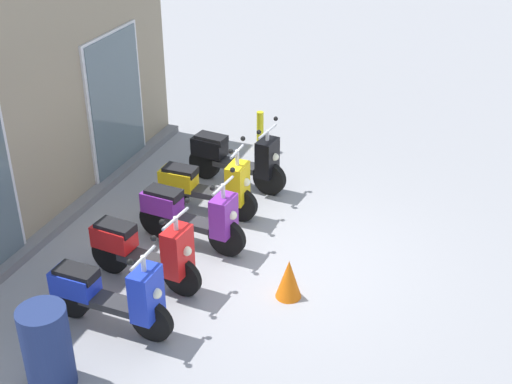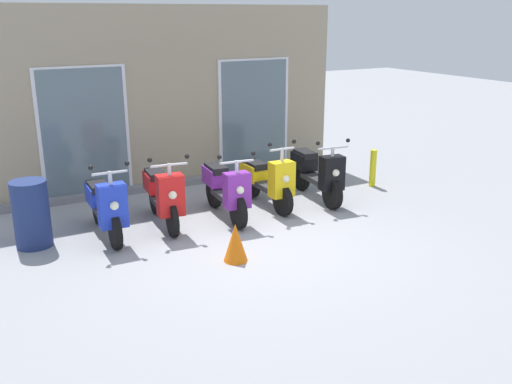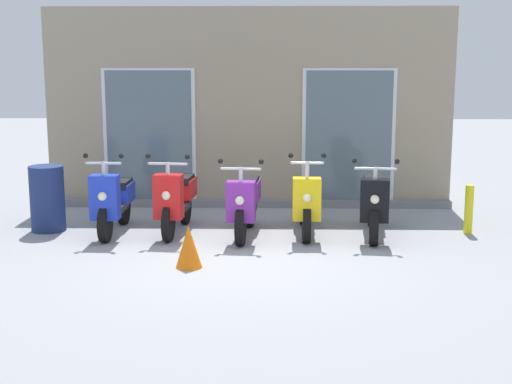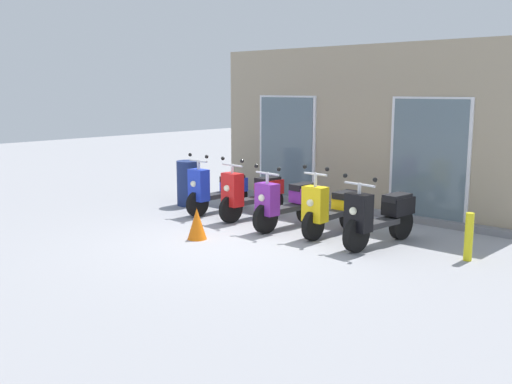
# 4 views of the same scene
# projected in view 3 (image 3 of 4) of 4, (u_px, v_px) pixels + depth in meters

# --- Properties ---
(ground_plane) EXTENTS (40.00, 40.00, 0.00)m
(ground_plane) POSITION_uv_depth(u_px,v_px,m) (241.00, 258.00, 9.13)
(ground_plane) COLOR #939399
(storefront_facade) EXTENTS (6.74, 0.50, 3.28)m
(storefront_facade) POSITION_uv_depth(u_px,v_px,m) (249.00, 112.00, 12.12)
(storefront_facade) COLOR gray
(storefront_facade) RESTS_ON ground_plane
(scooter_blue) EXTENTS (0.55, 1.58, 1.22)m
(scooter_blue) POSITION_uv_depth(u_px,v_px,m) (114.00, 201.00, 10.32)
(scooter_blue) COLOR black
(scooter_blue) RESTS_ON ground_plane
(scooter_red) EXTENTS (0.61, 1.58, 1.20)m
(scooter_red) POSITION_uv_depth(u_px,v_px,m) (176.00, 198.00, 10.33)
(scooter_red) COLOR black
(scooter_red) RESTS_ON ground_plane
(scooter_purple) EXTENTS (0.61, 1.60, 1.17)m
(scooter_purple) POSITION_uv_depth(u_px,v_px,m) (245.00, 202.00, 10.17)
(scooter_purple) COLOR black
(scooter_purple) RESTS_ON ground_plane
(scooter_yellow) EXTENTS (0.51, 1.57, 1.22)m
(scooter_yellow) POSITION_uv_depth(u_px,v_px,m) (305.00, 202.00, 10.30)
(scooter_yellow) COLOR black
(scooter_yellow) RESTS_ON ground_plane
(scooter_black) EXTENTS (0.62, 1.67, 1.17)m
(scooter_black) POSITION_uv_depth(u_px,v_px,m) (373.00, 202.00, 10.19)
(scooter_black) COLOR black
(scooter_black) RESTS_ON ground_plane
(trash_bin) EXTENTS (0.49, 0.49, 0.95)m
(trash_bin) POSITION_uv_depth(u_px,v_px,m) (47.00, 198.00, 10.47)
(trash_bin) COLOR navy
(trash_bin) RESTS_ON ground_plane
(traffic_cone) EXTENTS (0.32, 0.32, 0.52)m
(traffic_cone) POSITION_uv_depth(u_px,v_px,m) (189.00, 247.00, 8.67)
(traffic_cone) COLOR orange
(traffic_cone) RESTS_ON ground_plane
(curb_bollard) EXTENTS (0.12, 0.12, 0.70)m
(curb_bollard) POSITION_uv_depth(u_px,v_px,m) (469.00, 209.00, 10.32)
(curb_bollard) COLOR yellow
(curb_bollard) RESTS_ON ground_plane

